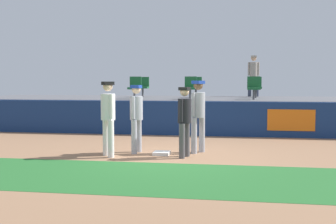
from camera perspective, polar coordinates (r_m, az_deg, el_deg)
ground_plane at (r=10.51m, az=0.37°, el=-5.93°), size 60.00×60.00×0.00m
grass_foreground_strip at (r=8.29m, az=-2.08°, el=-8.68°), size 18.00×2.80×0.01m
first_base at (r=10.70m, az=-0.85°, el=-5.53°), size 0.40×0.40×0.08m
player_fielder_home at (r=10.44m, az=-8.02°, el=-0.19°), size 0.49×0.59×1.83m
player_runner_visitor at (r=10.89m, az=-4.26°, el=-0.24°), size 0.38×0.48×1.74m
player_coach_visitor at (r=10.90m, az=4.05°, el=0.11°), size 0.49×0.49×1.85m
player_umpire at (r=10.23m, az=2.22°, el=-0.65°), size 0.40×0.46×1.70m
field_wall at (r=14.39m, az=2.87°, el=-0.86°), size 18.00×0.26×1.15m
bleacher_platform at (r=16.94m, az=3.77°, el=-0.08°), size 18.00×4.80×1.16m
seat_front_left at (r=16.14m, az=-4.46°, el=3.45°), size 0.44×0.44×0.84m
seat_back_left at (r=17.91m, az=-3.36°, el=3.53°), size 0.46×0.44×0.84m
seat_back_center at (r=17.57m, az=3.78°, el=3.51°), size 0.45×0.44×0.84m
seat_front_center at (r=15.78m, az=3.01°, el=3.43°), size 0.44×0.44×0.84m
seat_front_right at (r=15.70m, az=11.40°, el=3.36°), size 0.46×0.44×0.84m
seat_back_right at (r=17.51m, az=11.67°, el=3.44°), size 0.46×0.44×0.84m
spectator_hooded at (r=18.73m, az=11.38°, el=5.15°), size 0.49×0.34×1.75m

